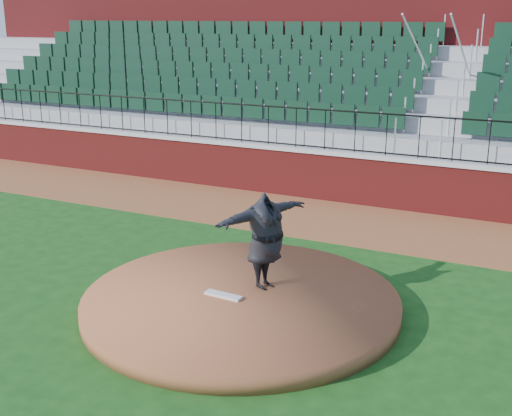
{
  "coord_description": "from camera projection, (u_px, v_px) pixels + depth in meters",
  "views": [
    {
      "loc": [
        4.95,
        -8.47,
        4.58
      ],
      "look_at": [
        0.0,
        1.5,
        1.3
      ],
      "focal_mm": 46.12,
      "sensor_mm": 36.0,
      "label": 1
    }
  ],
  "objects": [
    {
      "name": "field_wall",
      "position": [
        353.0,
        179.0,
        16.53
      ],
      "size": [
        34.0,
        0.35,
        1.2
      ],
      "primitive_type": "cube",
      "color": "maroon",
      "rests_on": "ground"
    },
    {
      "name": "ground",
      "position": [
        215.0,
        308.0,
        10.68
      ],
      "size": [
        90.0,
        90.0,
        0.0
      ],
      "primitive_type": "plane",
      "color": "#144212",
      "rests_on": "ground"
    },
    {
      "name": "warning_track",
      "position": [
        330.0,
        219.0,
        15.32
      ],
      "size": [
        34.0,
        3.2,
        0.01
      ],
      "primitive_type": "cube",
      "color": "brown",
      "rests_on": "ground"
    },
    {
      "name": "wall_railing",
      "position": [
        355.0,
        132.0,
        16.19
      ],
      "size": [
        34.0,
        0.05,
        1.0
      ],
      "primitive_type": null,
      "color": "black",
      "rests_on": "wall_cap"
    },
    {
      "name": "pitchers_mound",
      "position": [
        241.0,
        302.0,
        10.61
      ],
      "size": [
        5.1,
        5.1,
        0.25
      ],
      "primitive_type": "cylinder",
      "color": "brown",
      "rests_on": "ground"
    },
    {
      "name": "seating_stands",
      "position": [
        386.0,
        100.0,
        18.39
      ],
      "size": [
        34.0,
        5.1,
        4.6
      ],
      "primitive_type": null,
      "color": "gray",
      "rests_on": "ground"
    },
    {
      "name": "concourse_wall",
      "position": [
        412.0,
        75.0,
        20.67
      ],
      "size": [
        34.0,
        0.5,
        5.5
      ],
      "primitive_type": "cube",
      "color": "maroon",
      "rests_on": "ground"
    },
    {
      "name": "wall_cap",
      "position": [
        354.0,
        154.0,
        16.35
      ],
      "size": [
        34.0,
        0.45,
        0.1
      ],
      "primitive_type": "cube",
      "color": "#B7B7B7",
      "rests_on": "field_wall"
    },
    {
      "name": "pitcher",
      "position": [
        265.0,
        241.0,
        10.65
      ],
      "size": [
        1.16,
        2.05,
        1.61
      ],
      "primitive_type": "imported",
      "rotation": [
        0.0,
        0.0,
        1.24
      ],
      "color": "black",
      "rests_on": "pitchers_mound"
    },
    {
      "name": "pitching_rubber",
      "position": [
        223.0,
        295.0,
        10.5
      ],
      "size": [
        0.64,
        0.19,
        0.04
      ],
      "primitive_type": "cube",
      "rotation": [
        0.0,
        0.0,
        -0.05
      ],
      "color": "silver",
      "rests_on": "pitchers_mound"
    }
  ]
}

